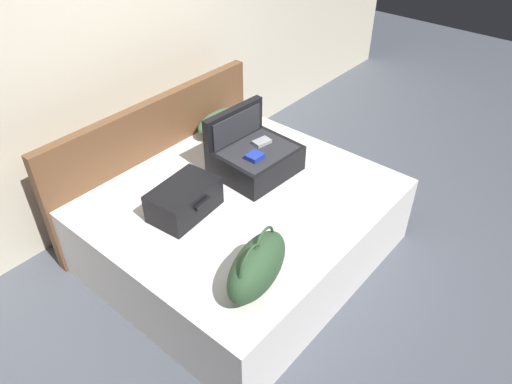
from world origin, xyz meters
The scene contains 8 objects.
ground_plane centered at (0.00, 0.00, 0.00)m, with size 12.00×12.00×0.00m, color #4C515B.
back_wall centered at (0.00, 1.65, 1.30)m, with size 8.00×0.10×2.60m, color beige.
bed centered at (0.00, 0.40, 0.28)m, with size 1.95×1.73×0.56m, color silver.
headboard centered at (0.00, 1.30, 0.50)m, with size 1.99×0.08×0.99m, color brown.
hard_case_large centered at (0.30, 0.54, 0.69)m, with size 0.58×0.53×0.44m.
hard_case_medium centered at (-0.37, 0.57, 0.66)m, with size 0.49×0.35×0.21m.
duffel_bag centered at (-0.55, -0.20, 0.70)m, with size 0.58×0.36×0.34m.
pillow_near_headboard centered at (0.56, 1.09, 0.66)m, with size 0.51×0.28×0.20m, color #4C724C.
Camera 1 is at (-1.98, -1.40, 2.65)m, focal length 33.99 mm.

